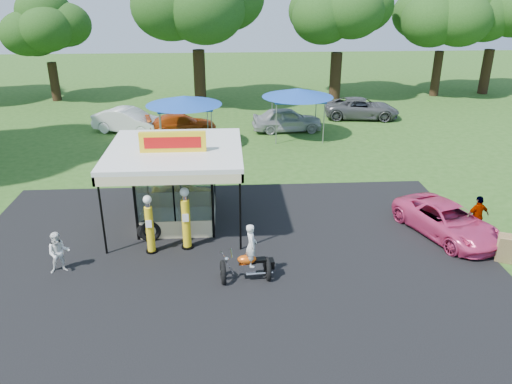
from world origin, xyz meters
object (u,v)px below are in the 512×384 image
gas_pump_left (150,226)px  tent_west (184,101)px  bg_car_b (182,124)px  tent_east (298,93)px  spectator_west (59,253)px  pink_sedan (447,221)px  gas_station_kiosk (177,184)px  bg_car_c (287,120)px  spectator_east_b (477,216)px  gas_pump_right (186,220)px  bg_car_d (362,108)px  bg_car_a (129,121)px  kiosk_car (183,192)px  motorcycle (249,258)px  a_frame_sign (506,250)px

gas_pump_left → tent_west: bearing=88.0°
bg_car_b → tent_east: tent_east is taller
tent_east → spectator_west: bearing=-123.5°
pink_sedan → bg_car_b: size_ratio=1.02×
gas_station_kiosk → bg_car_c: (6.31, 13.79, -0.97)m
spectator_west → spectator_east_b: size_ratio=0.90×
bg_car_c → tent_west: bearing=111.7°
gas_station_kiosk → gas_pump_right: size_ratio=2.12×
bg_car_c → bg_car_d: (6.00, 3.11, -0.04)m
tent_west → tent_east: 7.38m
tent_west → tent_east: size_ratio=1.00×
gas_station_kiosk → bg_car_a: size_ratio=1.08×
kiosk_car → bg_car_a: bearing=20.5°
motorcycle → spectator_east_b: (9.33, 2.68, 0.01)m
kiosk_car → gas_pump_left: bearing=169.8°
bg_car_a → tent_east: size_ratio=1.09×
gas_pump_right → bg_car_a: (-4.93, 16.35, -0.40)m
a_frame_sign → spectator_west: (-16.08, 0.41, 0.22)m
bg_car_a → bg_car_c: size_ratio=1.05×
pink_sedan → bg_car_d: bearing=65.9°
gas_pump_right → a_frame_sign: (11.70, -1.85, -0.66)m
gas_pump_right → spectator_east_b: size_ratio=1.47×
bg_car_a → gas_station_kiosk: bearing=-139.4°
gas_station_kiosk → a_frame_sign: 12.93m
motorcycle → bg_car_c: bearing=74.2°
pink_sedan → tent_west: bearing=112.4°
motorcycle → bg_car_c: size_ratio=0.46×
bg_car_c → tent_east: 2.59m
spectator_west → bg_car_d: spectator_west is taller
spectator_east_b → bg_car_d: size_ratio=0.32×
kiosk_car → spectator_east_b: spectator_east_b is taller
spectator_east_b → bg_car_c: (-5.80, 15.73, -0.06)m
gas_pump_left → kiosk_car: size_ratio=0.84×
gas_pump_right → bg_car_d: gas_pump_right is taller
motorcycle → bg_car_a: 20.04m
gas_pump_left → bg_car_b: bearing=90.1°
bg_car_d → gas_pump_right: bearing=156.4°
gas_station_kiosk → kiosk_car: bearing=90.0°
bg_car_d → gas_station_kiosk: bearing=152.0°
kiosk_car → spectator_west: size_ratio=1.80×
spectator_east_b → gas_pump_right: bearing=-8.9°
gas_station_kiosk → bg_car_a: 14.79m
bg_car_b → spectator_east_b: bearing=-153.0°
gas_pump_right → gas_station_kiosk: bearing=102.2°
bg_car_b → bg_car_d: 13.61m
gas_pump_left → pink_sedan: 11.82m
bg_car_b → tent_west: tent_west is taller
spectator_east_b → bg_car_d: spectator_east_b is taller
a_frame_sign → bg_car_b: bg_car_b is taller
bg_car_c → spectator_east_b: bearing=-163.3°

